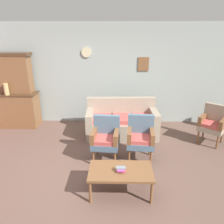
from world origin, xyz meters
TOP-DOWN VIEW (x-y plane):
  - ground_plane at (0.00, 0.00)m, footprint 7.68×7.68m
  - wall_back_with_decor at (0.00, 2.63)m, footprint 6.40×0.09m
  - side_cabinet at (-2.50, 2.25)m, footprint 1.16×0.55m
  - cabinet_upper_hutch at (-2.50, 2.33)m, footprint 0.99×0.38m
  - vase_on_cabinet at (-2.62, 2.07)m, footprint 0.12×0.12m
  - floral_couch at (0.33, 1.72)m, footprint 1.76×0.88m
  - armchair_row_middle at (-0.02, 0.60)m, footprint 0.56×0.53m
  - armchair_near_couch_end at (0.68, 0.65)m, footprint 0.56×0.53m
  - wingback_chair_by_fireplace at (2.41, 1.37)m, footprint 0.71×0.71m
  - coffee_table at (0.27, -0.37)m, footprint 1.00×0.56m
  - book_stack_on_table at (0.27, -0.41)m, footprint 0.15×0.11m
  - floor_vase_by_wall at (2.85, 2.15)m, footprint 0.22×0.22m

SIDE VIEW (x-z plane):
  - ground_plane at x=0.00m, z-range 0.00..0.00m
  - floor_vase_by_wall at x=2.85m, z-range 0.00..0.64m
  - floral_couch at x=0.33m, z-range -0.12..0.78m
  - coffee_table at x=0.27m, z-range 0.17..0.59m
  - book_stack_on_table at x=0.27m, z-range 0.42..0.49m
  - side_cabinet at x=-2.50m, z-range 0.00..0.93m
  - armchair_row_middle at x=-0.02m, z-range 0.05..0.95m
  - armchair_near_couch_end at x=0.68m, z-range 0.05..0.95m
  - wingback_chair_by_fireplace at x=2.41m, z-range 0.05..0.95m
  - vase_on_cabinet at x=-2.62m, z-range 0.93..1.23m
  - wall_back_with_decor at x=0.00m, z-range 0.00..2.70m
  - cabinet_upper_hutch at x=-2.50m, z-range 0.94..1.97m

